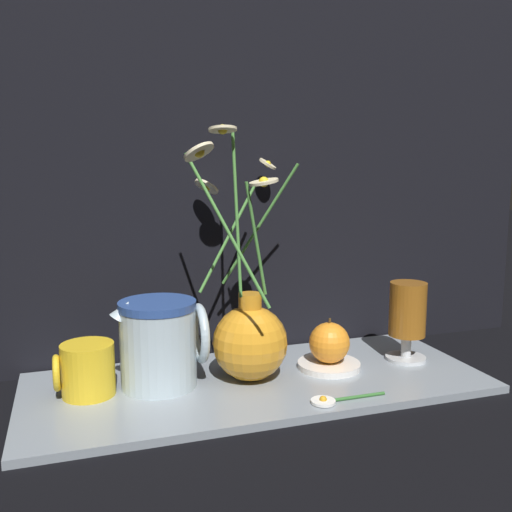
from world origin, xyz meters
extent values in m
plane|color=black|center=(0.00, 0.00, 0.00)|extent=(6.00, 6.00, 0.00)
cube|color=gray|center=(0.00, 0.00, 0.01)|extent=(0.73, 0.30, 0.01)
cube|color=black|center=(0.00, 0.16, 0.55)|extent=(1.23, 0.02, 1.10)
sphere|color=orange|center=(-0.01, 0.01, 0.07)|extent=(0.12, 0.12, 0.12)
cylinder|color=orange|center=(-0.01, 0.01, 0.13)|extent=(0.04, 0.04, 0.04)
cylinder|color=#4C8E3D|center=(-0.06, -0.04, 0.26)|extent=(0.10, 0.11, 0.22)
cylinder|color=beige|center=(-0.11, -0.09, 0.37)|extent=(0.06, 0.06, 0.03)
sphere|color=yellow|center=(-0.11, -0.09, 0.37)|extent=(0.01, 0.01, 0.01)
cylinder|color=#4C8E3D|center=(-0.03, 0.01, 0.28)|extent=(0.01, 0.05, 0.25)
cylinder|color=beige|center=(-0.05, 0.01, 0.40)|extent=(0.04, 0.04, 0.01)
sphere|color=yellow|center=(-0.05, 0.01, 0.40)|extent=(0.01, 0.01, 0.01)
cylinder|color=#4C8E3D|center=(-0.03, 0.06, 0.23)|extent=(0.11, 0.05, 0.17)
cylinder|color=beige|center=(-0.05, 0.11, 0.32)|extent=(0.05, 0.05, 0.03)
sphere|color=yellow|center=(-0.05, 0.11, 0.32)|extent=(0.01, 0.01, 0.01)
cylinder|color=#4C8E3D|center=(-0.01, -0.01, 0.24)|extent=(0.04, 0.01, 0.18)
cylinder|color=beige|center=(0.00, -0.03, 0.33)|extent=(0.05, 0.05, 0.01)
sphere|color=yellow|center=(0.00, -0.03, 0.33)|extent=(0.02, 0.02, 0.02)
cylinder|color=#4C8E3D|center=(0.02, 0.06, 0.25)|extent=(0.11, 0.07, 0.20)
cylinder|color=beige|center=(0.06, 0.11, 0.35)|extent=(0.04, 0.04, 0.02)
sphere|color=yellow|center=(0.06, 0.11, 0.35)|extent=(0.01, 0.01, 0.01)
cylinder|color=yellow|center=(-0.26, 0.02, 0.05)|extent=(0.08, 0.08, 0.08)
torus|color=yellow|center=(-0.30, 0.02, 0.05)|extent=(0.01, 0.05, 0.05)
cylinder|color=silver|center=(-0.15, 0.03, 0.08)|extent=(0.12, 0.12, 0.13)
cylinder|color=#2D4C93|center=(-0.15, 0.03, 0.14)|extent=(0.12, 0.12, 0.01)
torus|color=silver|center=(-0.09, 0.03, 0.09)|extent=(0.01, 0.09, 0.09)
cone|color=silver|center=(-0.20, 0.03, 0.14)|extent=(0.04, 0.03, 0.04)
cylinder|color=silver|center=(0.28, 0.01, 0.01)|extent=(0.07, 0.07, 0.01)
cylinder|color=silver|center=(0.28, 0.01, 0.04)|extent=(0.02, 0.02, 0.04)
cylinder|color=#935619|center=(0.28, 0.01, 0.10)|extent=(0.06, 0.06, 0.09)
cylinder|color=white|center=(0.13, 0.01, 0.02)|extent=(0.11, 0.11, 0.01)
sphere|color=orange|center=(0.13, 0.01, 0.06)|extent=(0.07, 0.07, 0.07)
cylinder|color=#4C3819|center=(0.13, 0.01, 0.09)|extent=(0.00, 0.00, 0.01)
cylinder|color=#336B2D|center=(0.11, -0.12, 0.01)|extent=(0.10, 0.01, 0.01)
cylinder|color=white|center=(0.06, -0.12, 0.01)|extent=(0.04, 0.04, 0.00)
sphere|color=gold|center=(0.06, -0.12, 0.02)|extent=(0.01, 0.01, 0.01)
camera|label=1|loc=(-0.28, -0.82, 0.35)|focal=40.00mm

